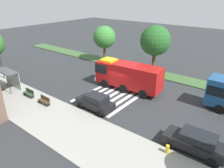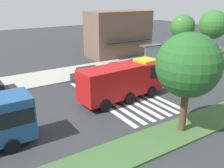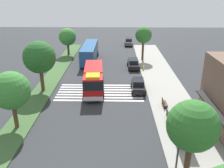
# 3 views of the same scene
# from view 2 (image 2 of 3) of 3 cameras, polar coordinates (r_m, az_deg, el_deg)

# --- Properties ---
(ground_plane) EXTENTS (120.00, 120.00, 0.00)m
(ground_plane) POSITION_cam_2_polar(r_m,az_deg,el_deg) (25.24, 2.46, -2.53)
(ground_plane) COLOR #2D3033
(sidewalk) EXTENTS (60.00, 5.72, 0.14)m
(sidewalk) POSITION_cam_2_polar(r_m,az_deg,el_deg) (33.03, -7.10, 2.85)
(sidewalk) COLOR #9E9B93
(sidewalk) RESTS_ON ground_plane
(median_strip) EXTENTS (60.00, 3.00, 0.14)m
(median_strip) POSITION_cam_2_polar(r_m,az_deg,el_deg) (19.75, 16.44, -9.79)
(median_strip) COLOR #3D6033
(median_strip) RESTS_ON ground_plane
(crosswalk) EXTENTS (5.85, 12.05, 0.01)m
(crosswalk) POSITION_cam_2_polar(r_m,az_deg,el_deg) (25.14, 2.12, -2.60)
(crosswalk) COLOR silver
(crosswalk) RESTS_ON ground_plane
(fire_truck) EXTENTS (8.95, 3.28, 3.55)m
(fire_truck) POSITION_cam_2_polar(r_m,az_deg,el_deg) (23.67, 2.87, 1.04)
(fire_truck) COLOR #B71414
(fire_truck) RESTS_ON ground_plane
(parked_car_east) EXTENTS (4.28, 2.03, 1.72)m
(parked_car_east) POSITION_cam_2_polar(r_m,az_deg,el_deg) (28.95, -5.16, 2.19)
(parked_car_east) COLOR black
(parked_car_east) RESTS_ON ground_plane
(bus_stop_shelter) EXTENTS (3.50, 1.40, 2.46)m
(bus_stop_shelter) POSITION_cam_2_polar(r_m,az_deg,el_deg) (37.74, 9.26, 7.70)
(bus_stop_shelter) COLOR #4C4C51
(bus_stop_shelter) RESTS_ON sidewalk
(bench_near_shelter) EXTENTS (1.60, 0.50, 0.90)m
(bench_near_shelter) POSITION_cam_2_polar(r_m,az_deg,el_deg) (35.52, 4.33, 5.01)
(bench_near_shelter) COLOR #2D472D
(bench_near_shelter) RESTS_ON sidewalk
(bench_west_of_shelter) EXTENTS (1.60, 0.50, 0.90)m
(bench_west_of_shelter) POSITION_cam_2_polar(r_m,az_deg,el_deg) (33.84, 0.21, 4.33)
(bench_west_of_shelter) COLOR #4C3823
(bench_west_of_shelter) RESTS_ON sidewalk
(street_lamp) EXTENTS (0.36, 0.36, 6.11)m
(street_lamp) POSITION_cam_2_polar(r_m,az_deg,el_deg) (39.47, 14.94, 10.57)
(street_lamp) COLOR #2D2D30
(street_lamp) RESTS_ON sidewalk
(storefront_building) EXTENTS (10.22, 5.91, 7.22)m
(storefront_building) POSITION_cam_2_polar(r_m,az_deg,el_deg) (41.54, 1.47, 11.43)
(storefront_building) COLOR brown
(storefront_building) RESTS_ON ground_plane
(sidewalk_tree_west) EXTENTS (3.70, 3.70, 6.70)m
(sidewalk_tree_west) POSITION_cam_2_polar(r_m,az_deg,el_deg) (40.51, 15.90, 12.41)
(sidewalk_tree_west) COLOR #47301E
(sidewalk_tree_west) RESTS_ON sidewalk
(sidewalk_tree_center) EXTENTS (4.79, 4.79, 7.14)m
(sidewalk_tree_center) POSITION_cam_2_polar(r_m,az_deg,el_deg) (46.23, 22.15, 12.45)
(sidewalk_tree_center) COLOR #513823
(sidewalk_tree_center) RESTS_ON sidewalk
(median_tree_west) EXTENTS (4.45, 4.45, 7.15)m
(median_tree_west) POSITION_cam_2_polar(r_m,az_deg,el_deg) (17.61, 17.06, 4.05)
(median_tree_west) COLOR #513823
(median_tree_west) RESTS_ON median_strip
(fire_hydrant) EXTENTS (0.28, 0.28, 0.70)m
(fire_hydrant) POSITION_cam_2_polar(r_m,az_deg,el_deg) (28.01, -23.35, -0.84)
(fire_hydrant) COLOR gold
(fire_hydrant) RESTS_ON sidewalk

